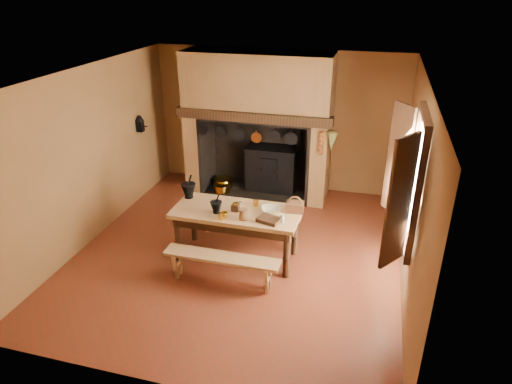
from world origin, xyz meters
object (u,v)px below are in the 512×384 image
(wicker_basket, at_px, (295,206))
(mixing_bowl, at_px, (271,210))
(bench_front, at_px, (222,263))
(coffee_grinder, at_px, (236,207))
(work_table, at_px, (236,218))
(iron_range, at_px, (272,168))

(wicker_basket, bearing_deg, mixing_bowl, -166.65)
(bench_front, distance_m, coffee_grinder, 0.88)
(coffee_grinder, height_order, wicker_basket, wicker_basket)
(mixing_bowl, bearing_deg, coffee_grinder, -168.30)
(work_table, distance_m, wicker_basket, 0.90)
(work_table, distance_m, bench_front, 0.80)
(bench_front, distance_m, wicker_basket, 1.37)
(coffee_grinder, relative_size, wicker_basket, 0.61)
(iron_range, bearing_deg, work_table, -88.83)
(iron_range, distance_m, work_table, 2.60)
(work_table, xyz_separation_m, coffee_grinder, (-0.00, -0.03, 0.19))
(bench_front, height_order, mixing_bowl, mixing_bowl)
(iron_range, xyz_separation_m, bench_front, (0.05, -3.32, -0.13))
(iron_range, distance_m, mixing_bowl, 2.61)
(wicker_basket, bearing_deg, coffee_grinder, -170.39)
(work_table, relative_size, mixing_bowl, 6.59)
(iron_range, height_order, coffee_grinder, iron_range)
(iron_range, xyz_separation_m, wicker_basket, (0.91, -2.40, 0.43))
(wicker_basket, bearing_deg, work_table, -172.09)
(iron_range, relative_size, coffee_grinder, 9.44)
(iron_range, height_order, wicker_basket, iron_range)
(work_table, relative_size, bench_front, 1.15)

